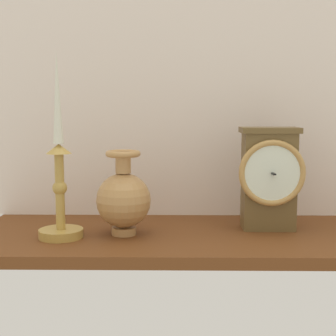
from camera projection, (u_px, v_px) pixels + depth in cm
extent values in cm
cube|color=brown|center=(207.00, 238.00, 106.99)|extent=(100.00, 36.00, 2.40)
cube|color=silver|center=(203.00, 84.00, 121.28)|extent=(120.00, 2.00, 65.00)
cube|color=brown|center=(268.00, 181.00, 109.40)|extent=(11.25, 6.96, 21.26)
cube|color=brown|center=(270.00, 130.00, 108.04)|extent=(12.60, 7.79, 1.20)
torus|color=tan|center=(272.00, 173.00, 105.27)|extent=(14.24, 1.29, 14.24)
cylinder|color=white|center=(272.00, 173.00, 105.17)|extent=(11.91, 0.40, 11.91)
cube|color=black|center=(272.00, 173.00, 104.87)|extent=(0.75, 4.55, 0.30)
cylinder|color=#B79040|center=(61.00, 233.00, 102.68)|extent=(9.13, 9.13, 1.80)
cylinder|color=#B79040|center=(60.00, 192.00, 101.62)|extent=(1.89, 1.89, 15.66)
sphere|color=#B79040|center=(60.00, 188.00, 101.53)|extent=(3.02, 3.02, 3.02)
cone|color=#B79040|center=(59.00, 149.00, 100.56)|extent=(5.19, 5.19, 2.00)
cone|color=silver|center=(57.00, 97.00, 99.31)|extent=(2.10, 2.10, 18.56)
cylinder|color=#B5844C|center=(124.00, 231.00, 105.18)|extent=(5.18, 5.18, 1.60)
sphere|color=#B5844C|center=(124.00, 200.00, 104.39)|extent=(11.52, 11.52, 11.52)
cylinder|color=#B5844C|center=(123.00, 163.00, 103.44)|extent=(3.23, 3.23, 4.09)
torus|color=#B5844C|center=(123.00, 154.00, 103.20)|extent=(7.35, 7.35, 1.32)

